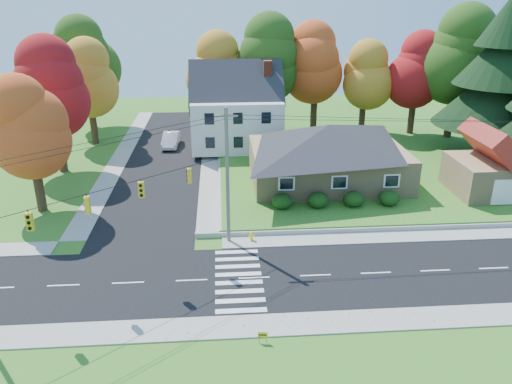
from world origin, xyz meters
TOP-DOWN VIEW (x-y plane):
  - ground at (0.00, 0.00)m, footprint 120.00×120.00m
  - road_main at (0.00, 0.00)m, footprint 90.00×8.00m
  - road_cross at (-8.00, 26.00)m, footprint 8.00×44.00m
  - sidewalk_north at (0.00, 5.00)m, footprint 90.00×2.00m
  - sidewalk_south at (0.00, -5.00)m, footprint 90.00×2.00m
  - lawn at (13.00, 21.00)m, footprint 30.00×30.00m
  - ranch_house at (8.00, 16.00)m, footprint 14.60×10.60m
  - colonial_house at (0.04, 28.00)m, footprint 10.40×8.40m
  - garage at (22.00, 11.99)m, footprint 7.30×6.30m
  - hedge_row at (7.50, 9.80)m, footprint 10.70×1.70m
  - traffic_infrastructure at (-0.15, 1.35)m, footprint 38.10×10.66m
  - tree_lot_0 at (-2.00, 34.00)m, footprint 6.72×6.72m
  - tree_lot_1 at (4.00, 33.00)m, footprint 7.84×7.84m
  - tree_lot_2 at (10.00, 34.00)m, footprint 7.28×7.28m
  - tree_lot_3 at (16.00, 33.00)m, footprint 6.16×6.16m
  - tree_lot_4 at (22.00, 32.00)m, footprint 6.72×6.72m
  - tree_lot_5 at (26.00, 30.00)m, footprint 8.40×8.40m
  - conifer_east_a at (27.00, 22.00)m, footprint 12.80×12.80m
  - tree_west_0 at (-17.00, 12.00)m, footprint 6.16×6.16m
  - tree_west_1 at (-18.00, 22.00)m, footprint 7.28×7.28m
  - tree_west_2 at (-17.00, 32.00)m, footprint 6.72×6.72m
  - tree_west_3 at (-19.00, 40.00)m, footprint 7.84×7.84m
  - white_car at (-7.76, 29.93)m, footprint 1.92×5.06m
  - fire_hydrant at (0.17, 5.13)m, footprint 0.43×0.34m
  - yard_sign at (-0.00, -6.35)m, footprint 0.52×0.10m

SIDE VIEW (x-z plane):
  - ground at x=0.00m, z-range 0.00..0.00m
  - road_main at x=0.00m, z-range 0.00..0.02m
  - road_cross at x=-8.00m, z-range 0.00..0.02m
  - sidewalk_north at x=0.00m, z-range 0.00..0.08m
  - sidewalk_south at x=0.00m, z-range 0.00..0.08m
  - lawn at x=13.00m, z-range 0.00..0.50m
  - fire_hydrant at x=0.17m, z-range -0.02..0.74m
  - yard_sign at x=0.00m, z-range 0.14..0.79m
  - white_car at x=-7.76m, z-range 0.02..1.67m
  - hedge_row at x=7.50m, z-range 0.50..1.77m
  - garage at x=22.00m, z-range 0.54..5.14m
  - ranch_house at x=8.00m, z-range 0.57..5.97m
  - colonial_house at x=0.04m, z-range -0.22..9.38m
  - traffic_infrastructure at x=-0.15m, z-range 0.15..10.15m
  - tree_west_0 at x=-17.00m, z-range 1.42..12.89m
  - tree_lot_3 at x=16.00m, z-range 1.92..13.39m
  - tree_west_2 at x=-17.00m, z-range 1.55..14.06m
  - tree_lot_0 at x=-2.00m, z-range 2.05..14.56m
  - tree_lot_4 at x=22.00m, z-range 2.05..14.56m
  - tree_west_1 at x=-18.00m, z-range 1.68..15.24m
  - tree_lot_2 at x=10.00m, z-range 2.18..15.74m
  - tree_west_3 at x=-19.00m, z-range 1.81..16.41m
  - conifer_east_a at x=27.00m, z-range 0.91..17.87m
  - tree_lot_1 at x=4.00m, z-range 2.31..16.91m
  - tree_lot_5 at x=26.00m, z-range 2.45..18.09m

